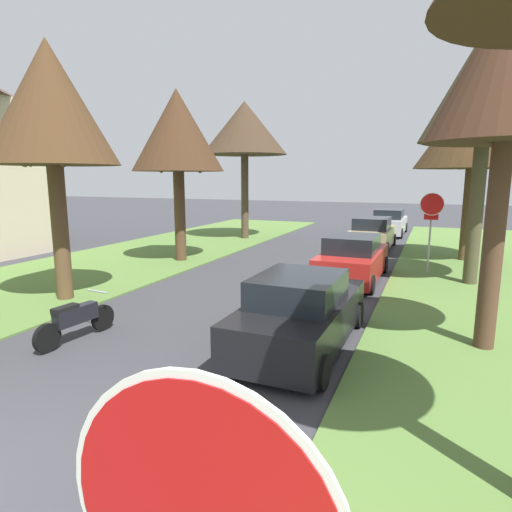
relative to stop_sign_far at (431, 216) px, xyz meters
The scene contains 12 objects.
stop_sign_far is the anchor object (origin of this frame).
street_tree_right_mid_a 7.88m from the stop_sign_far, 80.19° to the right, with size 2.93×2.93×7.06m.
street_tree_right_mid_b 4.53m from the stop_sign_far, 39.04° to the right, with size 3.85×3.85×8.19m.
street_tree_right_far 4.97m from the stop_sign_far, 68.49° to the left, with size 4.50×4.50×7.22m.
street_tree_left_mid_a 12.64m from the stop_sign_far, 141.87° to the right, with size 3.51×3.51×7.05m.
street_tree_left_mid_b 10.26m from the stop_sign_far, behind, with size 3.72×3.72×6.92m.
street_tree_left_far 12.25m from the stop_sign_far, 148.92° to the left, with size 4.74×4.74×7.57m.
parked_sedan_black 8.78m from the stop_sign_far, 105.50° to the right, with size 1.99×4.43×1.57m.
parked_sedan_red 3.40m from the stop_sign_far, 140.40° to the right, with size 1.99×4.43×1.57m.
parked_sedan_tan 5.91m from the stop_sign_far, 117.72° to the left, with size 1.99×4.43×1.57m.
parked_sedan_silver 11.50m from the stop_sign_far, 102.46° to the left, with size 1.99×4.43×1.57m.
parked_motorcycle 12.14m from the stop_sign_far, 124.88° to the right, with size 0.60×2.05×0.97m.
Camera 1 is at (4.88, -2.56, 3.48)m, focal length 30.21 mm.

